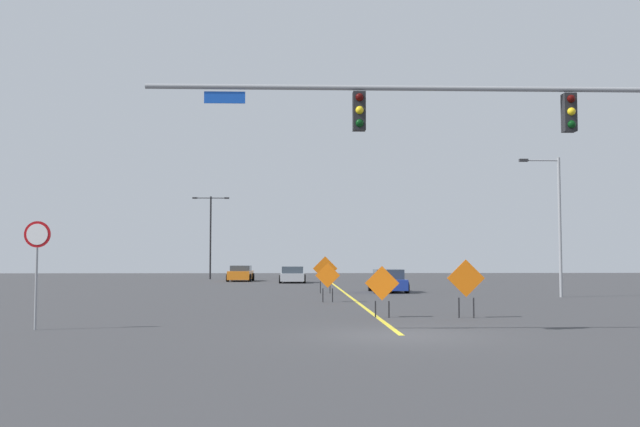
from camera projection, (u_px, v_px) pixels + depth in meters
name	position (u px, v px, depth m)	size (l,w,h in m)	color
ground	(402.00, 336.00, 18.99)	(143.43, 143.43, 0.00)	#38383A
road_centre_stripe	(330.00, 282.00, 58.74)	(0.16, 79.69, 0.01)	yellow
traffic_signal_assembly	(559.00, 131.00, 19.45)	(17.33, 0.44, 7.12)	gray
stop_sign	(37.00, 253.00, 20.58)	(0.76, 0.07, 3.12)	gray
street_lamp_mid_right	(211.00, 230.00, 66.41)	(3.41, 0.24, 7.68)	black
street_lamp_far_left	(556.00, 219.00, 37.23)	(2.15, 0.24, 7.27)	gray
construction_sign_left_lane	(328.00, 278.00, 32.99)	(1.14, 0.22, 1.80)	orange
construction_sign_median_far	(325.00, 270.00, 40.84)	(1.41, 0.06, 2.11)	orange
construction_sign_left_shoulder	(466.00, 281.00, 24.51)	(1.29, 0.13, 2.00)	orange
construction_sign_median_near	(382.00, 286.00, 24.66)	(1.17, 0.26, 1.77)	orange
car_silver_distant	(293.00, 275.00, 57.39)	(2.12, 3.85, 1.30)	#B7BABF
car_blue_mid	(388.00, 282.00, 42.13)	(2.04, 3.97, 1.35)	#1E389E
car_orange_passing	(241.00, 274.00, 61.00)	(2.16, 4.19, 1.33)	orange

